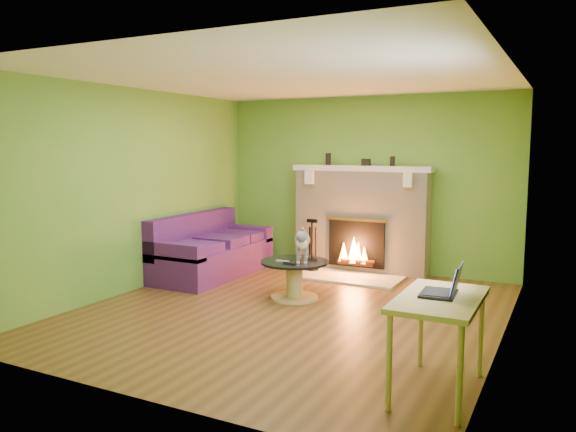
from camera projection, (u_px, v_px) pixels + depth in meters
name	position (u px, v px, depth m)	size (l,w,h in m)	color
floor	(290.00, 311.00, 6.38)	(5.00, 5.00, 0.00)	#553418
ceiling	(291.00, 77.00, 6.06)	(5.00, 5.00, 0.00)	white
wall_back	(366.00, 184.00, 8.42)	(5.00, 5.00, 0.00)	#519330
wall_front	(133.00, 225.00, 4.01)	(5.00, 5.00, 0.00)	#519330
wall_left	(135.00, 190.00, 7.24)	(5.00, 5.00, 0.00)	#519330
wall_right	(507.00, 207.00, 5.20)	(5.00, 5.00, 0.00)	#519330
window_frame	(494.00, 186.00, 4.38)	(1.20, 1.20, 0.00)	silver
window_pane	(493.00, 186.00, 4.38)	(1.06, 1.06, 0.00)	white
fireplace	(361.00, 220.00, 8.33)	(2.10, 0.46, 1.58)	#BDB49C
hearth	(348.00, 277.00, 7.97)	(1.50, 0.75, 0.03)	beige
mantel	(361.00, 168.00, 8.21)	(2.10, 0.28, 0.08)	silver
sofa	(210.00, 252.00, 8.13)	(0.89, 1.97, 0.88)	#3F195F
coffee_table	(295.00, 277.00, 6.87)	(0.83, 0.83, 0.47)	#D9B375
desk	(439.00, 309.00, 4.19)	(0.59, 1.01, 0.75)	#D9B375
cat	(302.00, 244.00, 6.83)	(0.25, 0.67, 0.42)	slate
remote_silver	(283.00, 261.00, 6.78)	(0.17, 0.04, 0.02)	gray
remote_black	(289.00, 263.00, 6.68)	(0.16, 0.04, 0.02)	black
laptop	(439.00, 279.00, 4.22)	(0.29, 0.33, 0.25)	black
fire_tools	(312.00, 244.00, 8.33)	(0.20, 0.20, 0.77)	black
mantel_vase_left	(328.00, 159.00, 8.47)	(0.08, 0.08, 0.18)	black
mantel_vase_right	(392.00, 161.00, 8.02)	(0.07, 0.07, 0.14)	black
mantel_box	(366.00, 162.00, 8.20)	(0.12, 0.08, 0.10)	black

